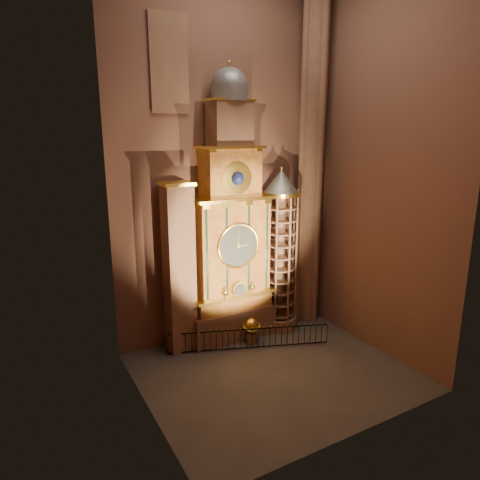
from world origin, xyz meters
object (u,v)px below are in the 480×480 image
stair_turret (280,252)px  celestial_globe (251,328)px  portrait_tower (179,268)px  iron_railing (249,339)px  astronomical_clock (230,236)px

stair_turret → celestial_globe: 5.26m
portrait_tower → iron_railing: size_ratio=1.10×
astronomical_clock → portrait_tower: size_ratio=1.64×
celestial_globe → portrait_tower: bearing=160.2°
celestial_globe → astronomical_clock: bearing=114.9°
astronomical_clock → iron_railing: (0.14, -2.10, -5.98)m
stair_turret → iron_railing: (-3.36, -1.84, -4.57)m
astronomical_clock → iron_railing: astronomical_clock is taller
portrait_tower → astronomical_clock: bearing=-0.3°
astronomical_clock → portrait_tower: (-3.40, 0.02, -1.53)m
celestial_globe → stair_turret: bearing=22.9°
astronomical_clock → stair_turret: size_ratio=1.55×
astronomical_clock → portrait_tower: 3.73m
stair_turret → portrait_tower: bearing=177.7°
portrait_tower → celestial_globe: (4.08, -1.47, -4.16)m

